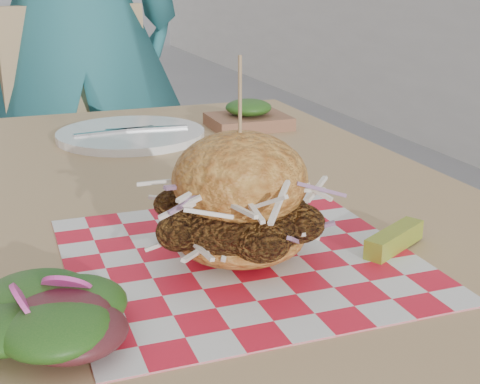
{
  "coord_description": "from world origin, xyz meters",
  "views": [
    {
      "loc": [
        -0.47,
        -0.7,
        1.04
      ],
      "look_at": [
        -0.24,
        -0.08,
        0.82
      ],
      "focal_mm": 50.0,
      "sensor_mm": 36.0,
      "label": 1
    }
  ],
  "objects": [
    {
      "name": "diner",
      "position": [
        -0.24,
        1.34,
        0.92
      ],
      "size": [
        0.67,
        0.44,
        1.83
      ],
      "primitive_type": "imported",
      "rotation": [
        0.0,
        0.0,
        3.13
      ],
      "color": "#286E76",
      "rests_on": "ground"
    },
    {
      "name": "patio_table",
      "position": [
        -0.24,
        0.16,
        0.67
      ],
      "size": [
        0.8,
        1.2,
        0.75
      ],
      "color": "tan",
      "rests_on": "ground"
    },
    {
      "name": "patio_chair",
      "position": [
        -0.26,
        1.22,
        0.55
      ],
      "size": [
        0.48,
        0.49,
        0.95
      ],
      "rotation": [
        0.0,
        0.0,
        0.15
      ],
      "color": "tan",
      "rests_on": "ground"
    },
    {
      "name": "paper_liner",
      "position": [
        -0.24,
        -0.08,
        0.75
      ],
      "size": [
        0.36,
        0.36,
        0.0
      ],
      "primitive_type": "cube",
      "color": "red",
      "rests_on": "patio_table"
    },
    {
      "name": "sandwich",
      "position": [
        -0.24,
        -0.08,
        0.81
      ],
      "size": [
        0.19,
        0.19,
        0.21
      ],
      "color": "#CA8839",
      "rests_on": "paper_liner"
    },
    {
      "name": "pickle_spear",
      "position": [
        -0.08,
        -0.12,
        0.76
      ],
      "size": [
        0.09,
        0.07,
        0.02
      ],
      "primitive_type": "cube",
      "rotation": [
        0.0,
        0.0,
        0.51
      ],
      "color": "olive",
      "rests_on": "paper_liner"
    },
    {
      "name": "side_salad",
      "position": [
        -0.44,
        -0.18,
        0.76
      ],
      "size": [
        0.14,
        0.14,
        0.05
      ],
      "color": "#3F1419",
      "rests_on": "patio_table"
    },
    {
      "name": "place_setting",
      "position": [
        -0.24,
        0.49,
        0.76
      ],
      "size": [
        0.27,
        0.27,
        0.02
      ],
      "color": "white",
      "rests_on": "patio_table"
    },
    {
      "name": "kraft_tray",
      "position": [
        -0.01,
        0.5,
        0.77
      ],
      "size": [
        0.15,
        0.12,
        0.06
      ],
      "color": "brown",
      "rests_on": "patio_table"
    }
  ]
}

